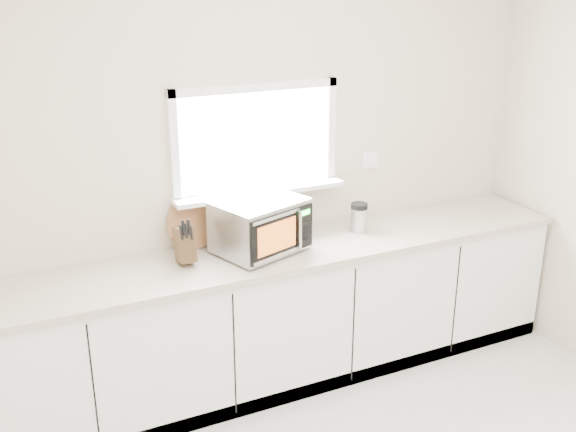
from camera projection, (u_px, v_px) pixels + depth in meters
back_wall at (255, 168)px, 4.25m from camera, size 4.00×0.17×2.70m
cabinets at (276, 318)px, 4.32m from camera, size 3.92×0.60×0.88m
countertop at (276, 253)px, 4.15m from camera, size 3.92×0.64×0.04m
microwave at (261, 225)px, 4.06m from camera, size 0.61×0.54×0.33m
knife_block at (185, 244)px, 3.91m from camera, size 0.09×0.20×0.28m
cutting_board at (193, 222)px, 4.12m from camera, size 0.34×0.08×0.33m
coffee_grinder at (359, 217)px, 4.41m from camera, size 0.14×0.14×0.20m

